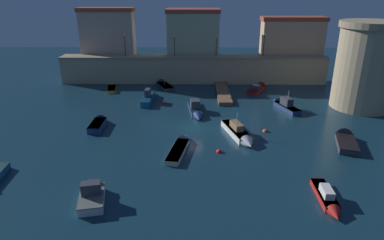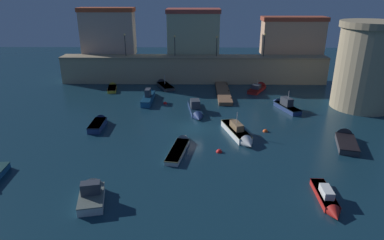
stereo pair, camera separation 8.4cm
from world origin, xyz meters
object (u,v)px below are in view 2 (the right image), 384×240
moored_boat_3 (99,123)px  moored_boat_8 (196,110)px  moored_boat_13 (180,146)px  moored_boat_9 (163,85)px  quay_lamp_2 (217,43)px  moored_boat_7 (345,140)px  mooring_buoy_0 (165,104)px  quay_lamp_3 (264,41)px  moored_boat_5 (239,134)px  mooring_buoy_2 (219,152)px  quay_lamp_1 (175,42)px  mooring_buoy_1 (265,132)px  moored_boat_4 (92,192)px  moored_boat_1 (327,200)px  moored_boat_6 (284,105)px  quay_lamp_0 (125,41)px  moored_boat_2 (149,96)px  moored_boat_0 (259,88)px  fortress_tower (367,66)px  moored_boat_11 (112,87)px

moored_boat_3 → moored_boat_8: moored_boat_8 is taller
moored_boat_13 → moored_boat_9: bearing=20.0°
moored_boat_3 → quay_lamp_2: bearing=-37.2°
moored_boat_3 → moored_boat_7: (27.54, -4.26, -0.04)m
mooring_buoy_0 → quay_lamp_3: bearing=36.9°
moored_boat_5 → mooring_buoy_2: moored_boat_5 is taller
quay_lamp_1 → mooring_buoy_1: quay_lamp_1 is taller
quay_lamp_2 → moored_boat_3: quay_lamp_2 is taller
moored_boat_4 → moored_boat_5: bearing=-59.7°
moored_boat_5 → mooring_buoy_0: moored_boat_5 is taller
moored_boat_1 → moored_boat_9: moored_boat_9 is taller
quay_lamp_1 → moored_boat_9: size_ratio=0.58×
moored_boat_13 → mooring_buoy_1: (9.58, 4.48, -0.26)m
moored_boat_6 → mooring_buoy_1: (-4.04, -8.14, -0.50)m
quay_lamp_0 → moored_boat_5: (16.81, -23.42, -6.53)m
moored_boat_6 → mooring_buoy_0: 16.55m
moored_boat_2 → moored_boat_6: (18.99, -3.35, -0.05)m
moored_boat_13 → mooring_buoy_2: moored_boat_13 is taller
moored_boat_4 → moored_boat_8: size_ratio=0.63×
mooring_buoy_0 → moored_boat_13: bearing=-78.8°
quay_lamp_3 → moored_boat_0: 8.24m
quay_lamp_1 → mooring_buoy_2: size_ratio=5.52×
quay_lamp_2 → moored_boat_7: bearing=-62.9°
quay_lamp_3 → quay_lamp_1: bearing=-180.0°
moored_boat_2 → mooring_buoy_1: (14.95, -11.50, -0.55)m
quay_lamp_0 → moored_boat_3: quay_lamp_0 is taller
moored_boat_1 → moored_boat_2: 30.53m
moored_boat_0 → moored_boat_4: bearing=177.6°
moored_boat_0 → moored_boat_4: (-18.19, -30.42, 0.10)m
moored_boat_0 → moored_boat_1: size_ratio=1.12×
quay_lamp_2 → fortress_tower: bearing=-34.1°
quay_lamp_3 → moored_boat_9: quay_lamp_3 is taller
mooring_buoy_1 → mooring_buoy_2: 7.71m
quay_lamp_3 → moored_boat_13: quay_lamp_3 is taller
quay_lamp_0 → moored_boat_6: quay_lamp_0 is taller
fortress_tower → moored_boat_7: 14.40m
moored_boat_6 → moored_boat_11: (-25.76, 9.20, -0.25)m
quay_lamp_2 → mooring_buoy_0: quay_lamp_2 is taller
moored_boat_4 → mooring_buoy_1: moored_boat_4 is taller
quay_lamp_0 → mooring_buoy_1: (20.04, -21.75, -7.01)m
quay_lamp_0 → moored_boat_13: size_ratio=0.54×
fortress_tower → moored_boat_9: size_ratio=1.96×
mooring_buoy_2 → moored_boat_1: bearing=-47.9°
quay_lamp_0 → moored_boat_11: 8.24m
moored_boat_7 → moored_boat_13: moored_boat_7 is taller
fortress_tower → moored_boat_9: fortress_tower is taller
mooring_buoy_2 → fortress_tower: bearing=34.7°
moored_boat_9 → quay_lamp_2: bearing=-95.5°
moored_boat_1 → moored_boat_2: moored_boat_2 is taller
moored_boat_7 → moored_boat_8: size_ratio=0.81×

